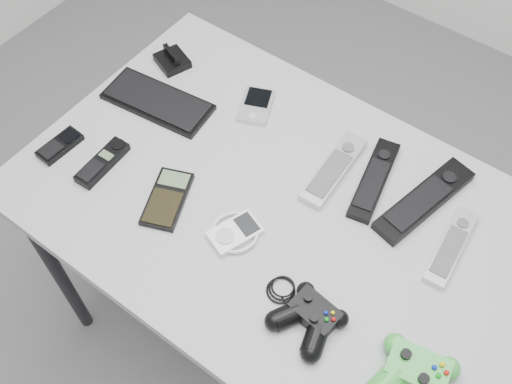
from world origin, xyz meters
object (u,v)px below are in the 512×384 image
Objects in this scene: desk at (282,223)px; mp3_player at (235,232)px; remote_silver_b at (451,246)px; controller_black at (310,317)px; remote_black_b at (424,200)px; pda_keyboard at (158,101)px; cordless_handset at (102,162)px; controller_green at (415,377)px; calculator at (167,199)px; remote_silver_a at (334,169)px; mobile_phone at (60,145)px; remote_black_a at (374,179)px; pda at (256,106)px.

mp3_player reaches higher than desk.
remote_silver_b is 0.91× the size of controller_black.
remote_black_b is 2.50× the size of mp3_player.
controller_black reaches higher than pda_keyboard.
cordless_handset reaches higher than pda_keyboard.
controller_green is at bearing -4.20° from cordless_handset.
controller_green reaches higher than mp3_player.
calculator is at bearing -179.96° from controller_black.
remote_silver_a is 2.04× the size of mobile_phone.
remote_black_a is at bearing 16.27° from remote_silver_a.
controller_black reaches higher than cordless_handset.
calculator is at bearing -149.25° from remote_black_a.
controller_black is at bearing 173.42° from controller_green.
cordless_handset is at bearing -159.22° from desk.
calculator is 0.69× the size of controller_black.
mobile_phone is at bearing -165.46° from remote_silver_b.
pda is 0.56× the size of remote_silver_b.
desk is 8.19× the size of cordless_handset.
remote_silver_b is at bearing 22.28° from mobile_phone.
mp3_player is at bearing -15.91° from calculator.
cordless_handset is at bearing -159.82° from remote_black_a.
controller_green is (0.28, -0.34, 0.01)m from remote_black_a.
calculator is at bearing -51.05° from pda_keyboard.
pda_keyboard is 2.51× the size of mp3_player.
remote_black_b is at bearing 13.57° from calculator.
calculator is (0.00, -0.33, -0.00)m from pda.
mp3_player is 0.65× the size of controller_green.
pda_keyboard is 0.42m from mp3_player.
controller_black is (0.69, -0.01, 0.01)m from mobile_phone.
calculator reaches higher than desk.
remote_black_a is at bearing 31.81° from mobile_phone.
pda_keyboard is 0.25m from mobile_phone.
pda is (0.20, 0.13, 0.00)m from pda_keyboard.
remote_black_b is (0.65, 0.12, 0.00)m from pda_keyboard.
cordless_handset is at bearing -164.21° from remote_silver_b.
remote_black_b is 0.39m from controller_green.
pda and mobile_phone have the same top height.
desk is 0.14m from mp3_player.
remote_black_b is 0.82m from mobile_phone.
controller_green reaches higher than cordless_handset.
controller_black is (-0.15, -0.30, 0.01)m from remote_silver_b.
cordless_handset is 0.64× the size of controller_black.
remote_silver_a reaches higher than remote_silver_b.
controller_black reaches higher than remote_silver_a.
remote_black_a reaches higher than mobile_phone.
calculator is at bearing 166.46° from controller_green.
remote_silver_b is at bearing 17.63° from cordless_handset.
mobile_phone is 0.65× the size of controller_green.
remote_silver_a is 0.52m from cordless_handset.
cordless_handset is at bearing 162.31° from calculator.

